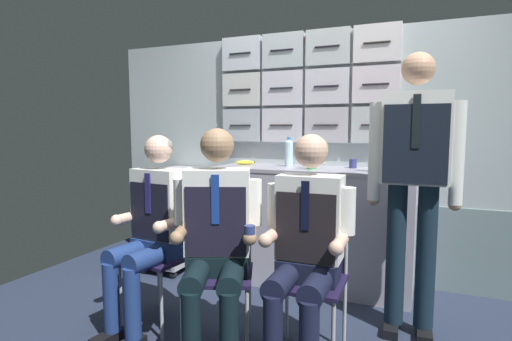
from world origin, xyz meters
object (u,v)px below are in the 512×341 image
(water_bottle_short, at_px, (382,152))
(paper_cup_blue, at_px, (353,163))
(crew_member_left, at_px, (151,222))
(folding_chair_right, at_px, (220,256))
(snack_banana, at_px, (245,163))
(folding_chair_near_trolley, at_px, (312,262))
(crew_member_near_trolley, at_px, (306,240))
(crew_member_right, at_px, (216,231))
(crew_member_standing, at_px, (414,167))
(folding_chair_left, at_px, (169,241))
(service_trolley, at_px, (175,215))

(water_bottle_short, height_order, paper_cup_blue, water_bottle_short)
(crew_member_left, bearing_deg, folding_chair_right, 2.00)
(water_bottle_short, distance_m, snack_banana, 1.23)
(folding_chair_right, relative_size, paper_cup_blue, 11.61)
(folding_chair_near_trolley, distance_m, crew_member_near_trolley, 0.24)
(crew_member_right, bearing_deg, crew_member_left, 166.83)
(paper_cup_blue, height_order, snack_banana, paper_cup_blue)
(crew_member_standing, bearing_deg, folding_chair_right, -152.99)
(crew_member_right, relative_size, folding_chair_near_trolley, 1.52)
(crew_member_standing, bearing_deg, folding_chair_left, -165.38)
(folding_chair_near_trolley, bearing_deg, crew_member_standing, 40.33)
(crew_member_left, height_order, crew_member_standing, crew_member_standing)
(crew_member_near_trolley, height_order, water_bottle_short, water_bottle_short)
(service_trolley, height_order, folding_chair_left, service_trolley)
(service_trolley, height_order, crew_member_standing, crew_member_standing)
(service_trolley, bearing_deg, paper_cup_blue, 8.42)
(crew_member_near_trolley, bearing_deg, service_trolley, 145.68)
(folding_chair_near_trolley, bearing_deg, crew_member_left, -173.29)
(folding_chair_near_trolley, xyz_separation_m, paper_cup_blue, (0.03, 1.17, 0.49))
(service_trolley, relative_size, folding_chair_near_trolley, 1.08)
(crew_member_left, height_order, crew_member_right, crew_member_right)
(paper_cup_blue, bearing_deg, folding_chair_left, -133.19)
(folding_chair_left, relative_size, crew_member_near_trolley, 0.67)
(folding_chair_left, distance_m, crew_member_standing, 1.70)
(folding_chair_left, bearing_deg, snack_banana, 84.19)
(crew_member_near_trolley, bearing_deg, crew_member_left, 177.99)
(crew_member_left, height_order, folding_chair_right, crew_member_left)
(folding_chair_near_trolley, relative_size, snack_banana, 5.04)
(crew_member_right, relative_size, water_bottle_short, 4.11)
(water_bottle_short, bearing_deg, folding_chair_left, -146.84)
(crew_member_standing, distance_m, snack_banana, 1.59)
(folding_chair_near_trolley, bearing_deg, crew_member_near_trolley, -88.62)
(folding_chair_near_trolley, relative_size, water_bottle_short, 2.70)
(crew_member_right, xyz_separation_m, paper_cup_blue, (0.52, 1.42, 0.29))
(crew_member_left, relative_size, paper_cup_blue, 17.07)
(water_bottle_short, xyz_separation_m, paper_cup_blue, (-0.25, 0.27, -0.11))
(crew_member_standing, bearing_deg, paper_cup_blue, 124.48)
(folding_chair_left, bearing_deg, crew_member_standing, 14.62)
(crew_member_left, bearing_deg, crew_member_right, -13.17)
(folding_chair_near_trolley, distance_m, paper_cup_blue, 1.26)
(crew_member_standing, relative_size, snack_banana, 10.33)
(crew_member_right, height_order, water_bottle_short, crew_member_right)
(paper_cup_blue, bearing_deg, crew_member_near_trolley, -90.93)
(folding_chair_left, height_order, folding_chair_near_trolley, same)
(folding_chair_right, relative_size, crew_member_near_trolley, 0.67)
(crew_member_right, bearing_deg, folding_chair_near_trolley, 27.06)
(folding_chair_left, height_order, crew_member_near_trolley, crew_member_near_trolley)
(water_bottle_short, bearing_deg, folding_chair_near_trolley, -107.32)
(folding_chair_left, relative_size, crew_member_standing, 0.49)
(folding_chair_near_trolley, relative_size, crew_member_near_trolley, 0.67)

